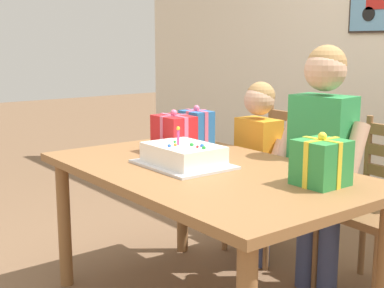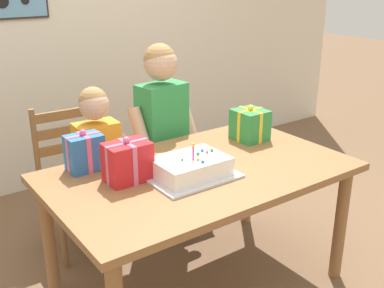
# 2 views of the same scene
# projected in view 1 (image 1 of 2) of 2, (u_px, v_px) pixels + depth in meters

# --- Properties ---
(dining_table) EXTENTS (1.59, 0.95, 0.74)m
(dining_table) POSITION_uv_depth(u_px,v_px,m) (204.00, 186.00, 2.49)
(dining_table) COLOR olive
(dining_table) RESTS_ON ground
(birthday_cake) EXTENTS (0.44, 0.34, 0.19)m
(birthday_cake) POSITION_uv_depth(u_px,v_px,m) (183.00, 156.00, 2.51)
(birthday_cake) COLOR silver
(birthday_cake) RESTS_ON dining_table
(gift_box_red_large) EXTENTS (0.22, 0.16, 0.23)m
(gift_box_red_large) POSITION_uv_depth(u_px,v_px,m) (174.00, 134.00, 2.80)
(gift_box_red_large) COLOR red
(gift_box_red_large) RESTS_ON dining_table
(gift_box_beside_cake) EXTENTS (0.19, 0.20, 0.22)m
(gift_box_beside_cake) POSITION_uv_depth(u_px,v_px,m) (321.00, 162.00, 2.16)
(gift_box_beside_cake) COLOR #2D8E42
(gift_box_beside_cake) RESTS_ON dining_table
(gift_box_corner_small) EXTENTS (0.19, 0.13, 0.23)m
(gift_box_corner_small) POSITION_uv_depth(u_px,v_px,m) (196.00, 127.00, 3.04)
(gift_box_corner_small) COLOR #286BB7
(gift_box_corner_small) RESTS_ON dining_table
(chair_left) EXTENTS (0.43, 0.43, 0.92)m
(chair_left) POSITION_uv_depth(u_px,v_px,m) (274.00, 180.00, 3.31)
(chair_left) COLOR brown
(chair_left) RESTS_ON ground
(chair_right) EXTENTS (0.45, 0.45, 0.92)m
(chair_right) POSITION_uv_depth(u_px,v_px,m) (377.00, 209.00, 2.74)
(chair_right) COLOR brown
(chair_right) RESTS_ON ground
(child_older) EXTENTS (0.49, 0.29, 1.30)m
(child_older) POSITION_uv_depth(u_px,v_px,m) (322.00, 146.00, 2.71)
(child_older) COLOR #38426B
(child_older) RESTS_ON ground
(child_younger) EXTENTS (0.40, 0.23, 1.09)m
(child_younger) POSITION_uv_depth(u_px,v_px,m) (258.00, 155.00, 3.09)
(child_younger) COLOR #38426B
(child_younger) RESTS_ON ground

